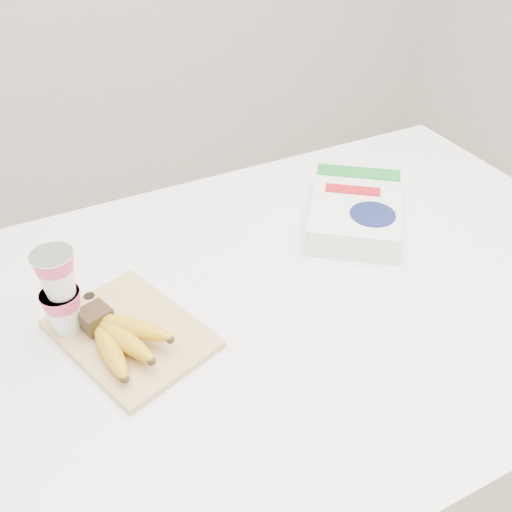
{
  "coord_description": "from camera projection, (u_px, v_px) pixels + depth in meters",
  "views": [
    {
      "loc": [
        -0.42,
        -0.68,
        1.73
      ],
      "look_at": [
        -0.04,
        0.08,
        1.06
      ],
      "focal_mm": 40.0,
      "sensor_mm": 36.0,
      "label": 1
    }
  ],
  "objects": [
    {
      "name": "room",
      "position": [
        302.0,
        128.0,
        0.86
      ],
      "size": [
        4.0,
        4.0,
        4.0
      ],
      "color": "tan",
      "rests_on": "ground"
    },
    {
      "name": "table",
      "position": [
        285.0,
        449.0,
        1.38
      ],
      "size": [
        1.36,
        0.91,
        1.02
      ],
      "primitive_type": "cube",
      "color": "white",
      "rests_on": "ground"
    },
    {
      "name": "cutting_board",
      "position": [
        131.0,
        334.0,
        0.96
      ],
      "size": [
        0.27,
        0.32,
        0.01
      ],
      "primitive_type": "cube",
      "rotation": [
        0.0,
        0.0,
        0.33
      ],
      "color": "tan",
      "rests_on": "table"
    },
    {
      "name": "bananas",
      "position": [
        119.0,
        336.0,
        0.92
      ],
      "size": [
        0.14,
        0.18,
        0.06
      ],
      "color": "#382816",
      "rests_on": "cutting_board"
    },
    {
      "name": "yogurt_stack",
      "position": [
        60.0,
        290.0,
        0.91
      ],
      "size": [
        0.07,
        0.07,
        0.16
      ],
      "color": "white",
      "rests_on": "cutting_board"
    },
    {
      "name": "cereal_box",
      "position": [
        355.0,
        210.0,
        1.22
      ],
      "size": [
        0.31,
        0.33,
        0.06
      ],
      "rotation": [
        0.0,
        0.0,
        -0.64
      ],
      "color": "white",
      "rests_on": "table"
    }
  ]
}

